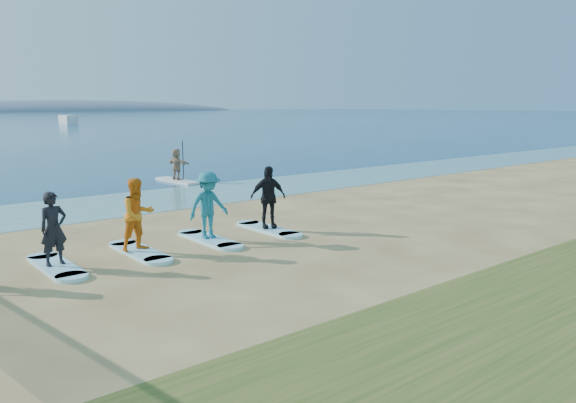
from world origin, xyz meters
TOP-DOWN VIEW (x-y plane):
  - ground at (0.00, 0.00)m, footprint 600.00×600.00m
  - shallow_water at (0.00, 10.50)m, footprint 600.00×600.00m
  - island_ridge at (95.00, 300.00)m, footprint 220.00×56.00m
  - paddleboard at (4.62, 14.57)m, footprint 0.85×3.03m
  - paddleboarder at (4.62, 14.57)m, footprint 0.69×1.46m
  - boat_offshore_b at (27.87, 100.59)m, footprint 2.21×5.40m
  - surfboard_1 at (-4.58, 3.32)m, footprint 0.70×2.20m
  - student_1 at (-4.58, 3.32)m, footprint 0.67×0.48m
  - surfboard_2 at (-2.52, 3.32)m, footprint 0.70×2.20m
  - student_2 at (-2.52, 3.32)m, footprint 0.96×0.79m
  - surfboard_3 at (-0.47, 3.32)m, footprint 0.70×2.20m
  - student_3 at (-0.47, 3.32)m, footprint 1.21×0.71m
  - surfboard_4 at (1.59, 3.32)m, footprint 0.70×2.20m
  - student_4 at (1.59, 3.32)m, footprint 1.17×0.78m

SIDE VIEW (x-z plane):
  - ground at x=0.00m, z-range 0.00..0.00m
  - island_ridge at x=95.00m, z-range -9.00..9.00m
  - boat_offshore_b at x=27.87m, z-range -0.82..0.82m
  - shallow_water at x=0.00m, z-range 0.01..0.01m
  - surfboard_1 at x=-4.58m, z-range 0.00..0.09m
  - surfboard_2 at x=-2.52m, z-range 0.00..0.09m
  - surfboard_3 at x=-0.47m, z-range 0.00..0.09m
  - surfboard_4 at x=1.59m, z-range 0.00..0.09m
  - paddleboard at x=4.62m, z-range 0.00..0.12m
  - paddleboarder at x=4.62m, z-range 0.12..1.63m
  - student_1 at x=-4.58m, z-range 0.09..1.79m
  - student_2 at x=-2.52m, z-range 0.09..1.93m
  - student_3 at x=-0.47m, z-range 0.09..1.94m
  - student_4 at x=1.59m, z-range 0.09..1.94m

